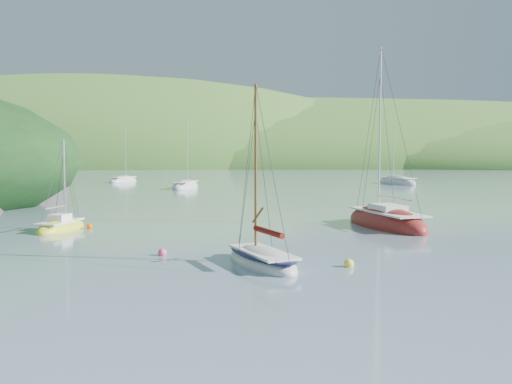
{
  "coord_description": "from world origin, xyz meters",
  "views": [
    {
      "loc": [
        -1.14,
        -23.52,
        4.79
      ],
      "look_at": [
        -1.44,
        8.0,
        2.47
      ],
      "focal_mm": 40.0,
      "sensor_mm": 36.0,
      "label": 1
    }
  ],
  "objects_px": {
    "daysailer_white": "(262,260)",
    "sailboat_yellow": "(61,228)",
    "distant_sloop_c": "(123,181)",
    "sloop_red": "(386,223)",
    "distant_sloop_b": "(397,183)",
    "distant_sloop_a": "(185,187)"
  },
  "relations": [
    {
      "from": "daysailer_white",
      "to": "sloop_red",
      "type": "relative_size",
      "value": 0.66
    },
    {
      "from": "distant_sloop_a",
      "to": "distant_sloop_b",
      "type": "bearing_deg",
      "value": 28.21
    },
    {
      "from": "daysailer_white",
      "to": "sailboat_yellow",
      "type": "bearing_deg",
      "value": 115.11
    },
    {
      "from": "distant_sloop_a",
      "to": "distant_sloop_b",
      "type": "height_order",
      "value": "distant_sloop_b"
    },
    {
      "from": "sailboat_yellow",
      "to": "distant_sloop_c",
      "type": "xyz_separation_m",
      "value": [
        -8.69,
        51.25,
        0.0
      ]
    },
    {
      "from": "daysailer_white",
      "to": "distant_sloop_b",
      "type": "height_order",
      "value": "distant_sloop_b"
    },
    {
      "from": "sailboat_yellow",
      "to": "distant_sloop_c",
      "type": "height_order",
      "value": "distant_sloop_c"
    },
    {
      "from": "distant_sloop_b",
      "to": "distant_sloop_c",
      "type": "height_order",
      "value": "distant_sloop_b"
    },
    {
      "from": "sloop_red",
      "to": "distant_sloop_b",
      "type": "distance_m",
      "value": 46.44
    },
    {
      "from": "sloop_red",
      "to": "sailboat_yellow",
      "type": "height_order",
      "value": "sloop_red"
    },
    {
      "from": "sailboat_yellow",
      "to": "distant_sloop_a",
      "type": "bearing_deg",
      "value": 97.29
    },
    {
      "from": "daysailer_white",
      "to": "distant_sloop_c",
      "type": "bearing_deg",
      "value": 84.07
    },
    {
      "from": "sloop_red",
      "to": "distant_sloop_b",
      "type": "xyz_separation_m",
      "value": [
        11.35,
        45.03,
        -0.04
      ]
    },
    {
      "from": "daysailer_white",
      "to": "distant_sloop_c",
      "type": "relative_size",
      "value": 0.89
    },
    {
      "from": "distant_sloop_b",
      "to": "distant_sloop_a",
      "type": "bearing_deg",
      "value": 178.06
    },
    {
      "from": "sloop_red",
      "to": "distant_sloop_b",
      "type": "height_order",
      "value": "sloop_red"
    },
    {
      "from": "sloop_red",
      "to": "daysailer_white",
      "type": "bearing_deg",
      "value": -140.37
    },
    {
      "from": "sailboat_yellow",
      "to": "distant_sloop_a",
      "type": "relative_size",
      "value": 0.58
    },
    {
      "from": "distant_sloop_a",
      "to": "distant_sloop_b",
      "type": "xyz_separation_m",
      "value": [
        28.68,
        9.51,
        0.01
      ]
    },
    {
      "from": "sloop_red",
      "to": "distant_sloop_c",
      "type": "bearing_deg",
      "value": 102.69
    },
    {
      "from": "daysailer_white",
      "to": "distant_sloop_a",
      "type": "bearing_deg",
      "value": 76.79
    },
    {
      "from": "distant_sloop_b",
      "to": "sailboat_yellow",
      "type": "bearing_deg",
      "value": -144.02
    }
  ]
}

